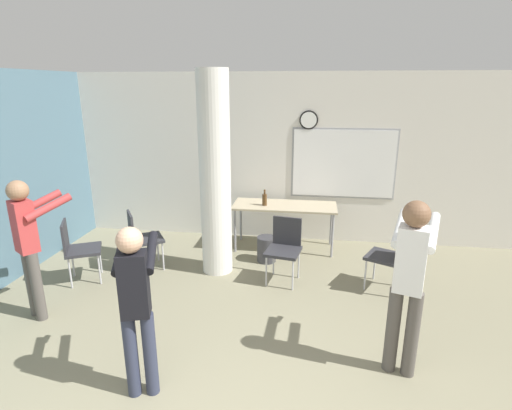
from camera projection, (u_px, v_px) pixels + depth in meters
The scene contains 12 objects.
wall_back at pixel (280, 158), 6.73m from camera, with size 8.00×0.15×2.80m.
support_pillar at pixel (215, 176), 5.43m from camera, with size 0.43×0.43×2.80m.
folding_table at pixel (285, 208), 6.42m from camera, with size 1.65×0.65×0.74m.
bottle_on_table at pixel (265, 199), 6.35m from camera, with size 0.08×0.08×0.26m.
waste_bin at pixel (267, 249), 6.07m from camera, with size 0.29×0.29×0.39m.
chair_near_pillar at pixel (141, 236), 5.73m from camera, with size 0.61×0.61×0.87m.
chair_table_front at pixel (284, 245), 5.39m from camera, with size 0.51×0.51×0.87m.
chair_mid_room at pixel (391, 254), 5.12m from camera, with size 0.59×0.59×0.87m.
chair_by_left_wall at pixel (77, 246), 5.36m from camera, with size 0.59×0.59×0.87m.
person_playing_side at pixel (409, 275), 3.51m from camera, with size 0.51×0.70×1.68m.
person_watching_back at pixel (29, 239), 4.41m from camera, with size 0.58×0.65×1.63m.
person_playing_front at pixel (136, 299), 3.27m from camera, with size 0.45×0.61×1.54m.
Camera 1 is at (0.56, -1.60, 2.59)m, focal length 28.00 mm.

